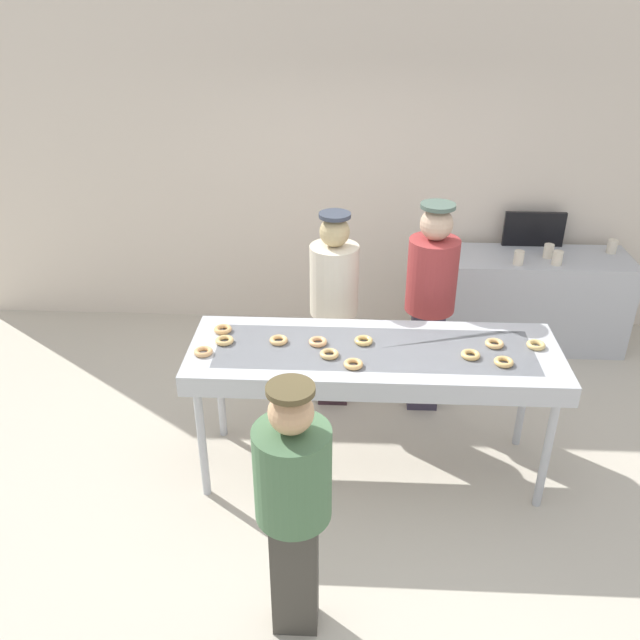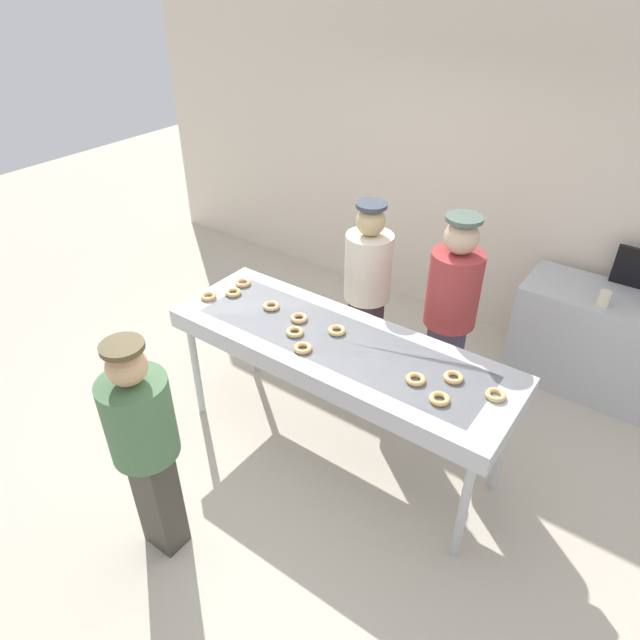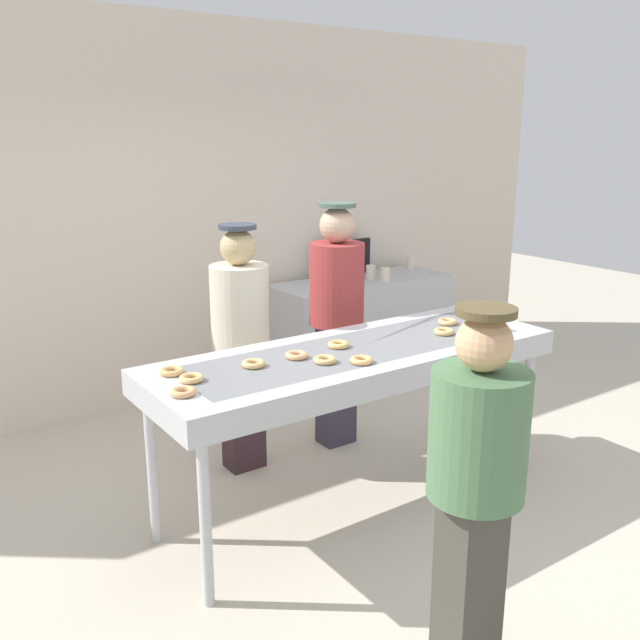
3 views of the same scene
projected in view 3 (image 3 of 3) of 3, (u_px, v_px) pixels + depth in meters
The scene contains 24 objects.
ground_plane at pixel (354, 506), 4.18m from camera, with size 16.00×16.00×0.00m, color beige.
back_wall at pixel (181, 214), 5.64m from camera, with size 8.00×0.12×3.06m, color beige.
fryer_conveyor at pixel (356, 361), 3.94m from camera, with size 2.43×0.81×0.99m.
glazed_donut_0 at pixel (183, 392), 3.22m from camera, with size 0.12×0.12×0.03m, color #E5A96B.
glazed_donut_1 at pixel (447, 322), 4.42m from camera, with size 0.12×0.12×0.03m, color #E9B36F.
glazed_donut_2 at pixel (325, 360), 3.68m from camera, with size 0.12×0.12×0.03m, color #DFB26D.
glazed_donut_3 at pixel (191, 378), 3.40m from camera, with size 0.12×0.12×0.03m, color #E8BA70.
glazed_donut_4 at pixel (477, 316), 4.56m from camera, with size 0.12×0.12×0.03m, color #DFBA6F.
glazed_donut_5 at pixel (338, 345), 3.94m from camera, with size 0.12×0.12×0.03m, color #E6B866.
glazed_donut_6 at pixel (476, 329), 4.25m from camera, with size 0.12×0.12×0.03m, color #E9B667.
glazed_donut_7 at pixel (253, 364), 3.62m from camera, with size 0.12×0.12×0.03m, color #ECB36D.
glazed_donut_8 at pixel (444, 332), 4.20m from camera, with size 0.12×0.12×0.03m, color #E3B366.
glazed_donut_9 at pixel (172, 371), 3.50m from camera, with size 0.12×0.12×0.03m, color #E5AA66.
glazed_donut_10 at pixel (296, 355), 3.75m from camera, with size 0.12×0.12×0.03m, color #ECAA6F.
glazed_donut_11 at pixel (361, 360), 3.67m from camera, with size 0.12×0.12×0.03m, color #ECAF67.
worker_baker at pixel (241, 331), 4.44m from camera, with size 0.37×0.37×1.62m.
worker_assistant at pixel (337, 307), 4.79m from camera, with size 0.38×0.38×1.72m.
customer_waiting at pixel (476, 472), 2.68m from camera, with size 0.38×0.38×1.56m.
prep_counter at pixel (362, 327), 6.40m from camera, with size 1.69×0.62×0.88m, color #B7BABF.
paper_cup_0 at pixel (385, 275), 6.19m from camera, with size 0.09×0.09×0.13m, color beige.
paper_cup_1 at pixel (371, 272), 6.30m from camera, with size 0.09×0.09×0.13m, color beige.
paper_cup_2 at pixel (411, 263), 6.74m from camera, with size 0.09×0.09×0.13m, color beige.
paper_cup_3 at pixel (356, 279), 6.00m from camera, with size 0.09×0.09×0.13m, color beige.
menu_display at pixel (345, 258), 6.45m from camera, with size 0.55×0.04×0.33m, color black.
Camera 3 is at (-2.30, -2.96, 2.16)m, focal length 39.10 mm.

